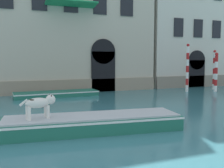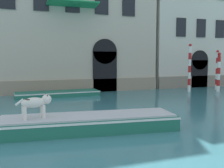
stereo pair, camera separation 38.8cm
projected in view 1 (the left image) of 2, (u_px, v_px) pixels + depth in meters
palazzo_right at (189, 6)px, 28.20m from camera, size 11.23×6.13×16.91m
boat_foreground at (93, 122)px, 10.13m from camera, size 7.01×2.50×0.62m
dog_on_deck at (40, 103)px, 9.48m from camera, size 1.30×0.55×0.87m
boat_moored_near_palazzo at (57, 94)px, 19.33m from camera, size 6.15×1.94×0.38m
mooring_pole_0 at (187, 67)px, 22.23m from camera, size 0.25×0.25×4.04m
mooring_pole_1 at (216, 72)px, 22.11m from camera, size 0.28×0.28×3.30m
mooring_pole_4 at (214, 70)px, 23.69m from camera, size 0.24×0.24×3.55m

